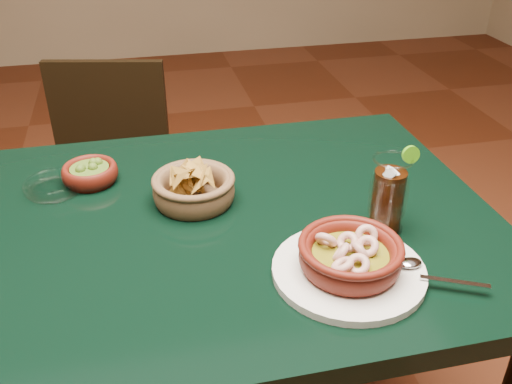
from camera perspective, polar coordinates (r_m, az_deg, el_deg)
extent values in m
cube|color=black|center=(1.09, -7.44, -3.93)|extent=(1.20, 0.80, 0.04)
cylinder|color=black|center=(1.70, 10.58, -5.65)|extent=(0.06, 0.06, 0.71)
cube|color=black|center=(1.81, -14.66, -1.77)|extent=(0.45, 0.45, 0.04)
cylinder|color=black|center=(1.85, -19.88, -9.78)|extent=(0.03, 0.03, 0.41)
cylinder|color=black|center=(1.76, -9.74, -10.20)|extent=(0.03, 0.03, 0.41)
cylinder|color=black|center=(2.09, -17.31, -4.06)|extent=(0.03, 0.03, 0.41)
cylinder|color=black|center=(2.02, -8.44, -4.18)|extent=(0.03, 0.03, 0.41)
cube|color=black|center=(1.85, -14.39, 6.74)|extent=(0.36, 0.11, 0.40)
cylinder|color=silver|center=(0.96, 9.23, -7.79)|extent=(0.25, 0.25, 0.01)
cylinder|color=#4C120B|center=(0.95, 9.29, -7.28)|extent=(0.15, 0.15, 0.01)
torus|color=#4C120B|center=(0.94, 9.39, -6.35)|extent=(0.19, 0.19, 0.04)
torus|color=#4C120B|center=(0.93, 9.49, -5.34)|extent=(0.17, 0.17, 0.01)
cylinder|color=#635F11|center=(0.94, 9.40, -6.21)|extent=(0.13, 0.13, 0.01)
torus|color=#CA9F91|center=(0.93, 11.06, -5.36)|extent=(0.05, 0.05, 0.04)
torus|color=#CA9F91|center=(0.96, 10.99, -4.29)|extent=(0.05, 0.03, 0.05)
torus|color=#CA9F91|center=(0.94, 9.15, -5.01)|extent=(0.05, 0.05, 0.04)
torus|color=#CA9F91|center=(0.94, 7.01, -4.80)|extent=(0.04, 0.05, 0.04)
torus|color=#CA9F91|center=(0.92, 8.49, -6.02)|extent=(0.04, 0.05, 0.04)
torus|color=#CA9F91|center=(0.89, 8.64, -7.24)|extent=(0.05, 0.05, 0.04)
torus|color=#CA9F91|center=(0.90, 10.15, -7.18)|extent=(0.05, 0.05, 0.04)
torus|color=#CA9F91|center=(0.92, 10.36, -5.83)|extent=(0.04, 0.05, 0.05)
cube|color=silver|center=(0.96, 19.27, -8.48)|extent=(0.10, 0.06, 0.00)
ellipsoid|color=silver|center=(0.97, 15.14, -6.84)|extent=(0.04, 0.03, 0.01)
cylinder|color=brown|center=(1.14, -6.17, -0.75)|extent=(0.14, 0.14, 0.01)
torus|color=brown|center=(1.13, -6.23, 0.21)|extent=(0.20, 0.20, 0.06)
torus|color=brown|center=(1.12, -6.29, 1.24)|extent=(0.16, 0.16, 0.01)
cone|color=olive|center=(1.14, -7.35, 0.85)|extent=(0.05, 0.07, 0.07)
cone|color=olive|center=(1.12, -7.17, 1.91)|extent=(0.07, 0.04, 0.08)
cone|color=olive|center=(1.15, -5.58, 2.79)|extent=(0.06, 0.08, 0.06)
cone|color=olive|center=(1.14, -5.95, 0.37)|extent=(0.05, 0.07, 0.06)
cone|color=olive|center=(1.10, -5.49, 1.58)|extent=(0.03, 0.07, 0.07)
cone|color=olive|center=(1.11, -6.43, 2.16)|extent=(0.06, 0.07, 0.05)
cone|color=olive|center=(1.11, -6.32, 2.17)|extent=(0.07, 0.07, 0.04)
cone|color=olive|center=(1.13, -7.03, 0.50)|extent=(0.05, 0.06, 0.07)
cone|color=olive|center=(1.14, -6.89, 1.66)|extent=(0.07, 0.05, 0.07)
cone|color=olive|center=(1.14, -5.96, 0.87)|extent=(0.07, 0.05, 0.07)
cone|color=olive|center=(1.09, -5.67, 0.99)|extent=(0.06, 0.08, 0.06)
cone|color=olive|center=(1.11, -7.18, 1.02)|extent=(0.07, 0.03, 0.07)
cone|color=olive|center=(1.11, -7.87, 0.19)|extent=(0.06, 0.05, 0.07)
cone|color=olive|center=(1.14, -6.97, 0.89)|extent=(0.08, 0.06, 0.06)
cone|color=olive|center=(1.11, -8.05, 1.30)|extent=(0.05, 0.08, 0.07)
cone|color=olive|center=(1.12, -4.80, 1.61)|extent=(0.05, 0.07, 0.07)
cone|color=olive|center=(1.17, -5.91, 1.42)|extent=(0.08, 0.07, 0.06)
cone|color=olive|center=(1.13, -6.33, 1.17)|extent=(0.06, 0.06, 0.08)
cone|color=olive|center=(1.11, -6.49, 1.69)|extent=(0.05, 0.07, 0.08)
cone|color=olive|center=(1.14, -5.75, 1.65)|extent=(0.06, 0.07, 0.05)
cone|color=olive|center=(1.10, -5.46, 1.81)|extent=(0.07, 0.08, 0.05)
cone|color=olive|center=(1.11, -7.44, 1.84)|extent=(0.07, 0.05, 0.06)
cone|color=olive|center=(1.09, -7.88, 1.68)|extent=(0.05, 0.07, 0.07)
cone|color=olive|center=(1.12, -6.54, 1.02)|extent=(0.05, 0.07, 0.05)
cylinder|color=#4C120B|center=(1.25, -16.15, 1.12)|extent=(0.10, 0.10, 0.01)
torus|color=#4C120B|center=(1.24, -16.27, 1.90)|extent=(0.13, 0.13, 0.04)
cylinder|color=#324F14|center=(1.24, -16.32, 2.17)|extent=(0.08, 0.08, 0.01)
sphere|color=#324F14|center=(1.23, -16.00, 2.39)|extent=(0.02, 0.02, 0.02)
sphere|color=#324F14|center=(1.23, -17.09, 2.26)|extent=(0.02, 0.02, 0.02)
sphere|color=#324F14|center=(1.25, -15.95, 2.86)|extent=(0.02, 0.02, 0.02)
sphere|color=#324F14|center=(1.25, -15.54, 2.89)|extent=(0.02, 0.02, 0.02)
sphere|color=#324F14|center=(1.23, -17.18, 2.15)|extent=(0.02, 0.02, 0.02)
cylinder|color=white|center=(1.08, 12.66, -3.45)|extent=(0.07, 0.07, 0.01)
torus|color=white|center=(1.04, 13.09, -0.27)|extent=(0.14, 0.14, 0.08)
cylinder|color=black|center=(1.05, 13.01, -0.82)|extent=(0.06, 0.06, 0.12)
cube|color=silver|center=(1.02, 13.48, 1.56)|extent=(0.02, 0.02, 0.02)
cube|color=silver|center=(1.04, 13.62, 1.84)|extent=(0.02, 0.02, 0.02)
cube|color=silver|center=(1.03, 13.13, 0.74)|extent=(0.02, 0.03, 0.02)
cube|color=silver|center=(1.01, 13.22, 1.80)|extent=(0.03, 0.03, 0.03)
cube|color=silver|center=(1.03, 13.22, 1.90)|extent=(0.03, 0.02, 0.02)
torus|color=white|center=(1.01, 13.55, 3.17)|extent=(0.07, 0.07, 0.00)
cylinder|color=#449912|center=(1.02, 15.22, 3.63)|extent=(0.03, 0.01, 0.03)
cylinder|color=white|center=(1.24, -19.53, 0.19)|extent=(0.11, 0.11, 0.01)
torus|color=white|center=(1.23, -19.63, 0.68)|extent=(0.13, 0.13, 0.03)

